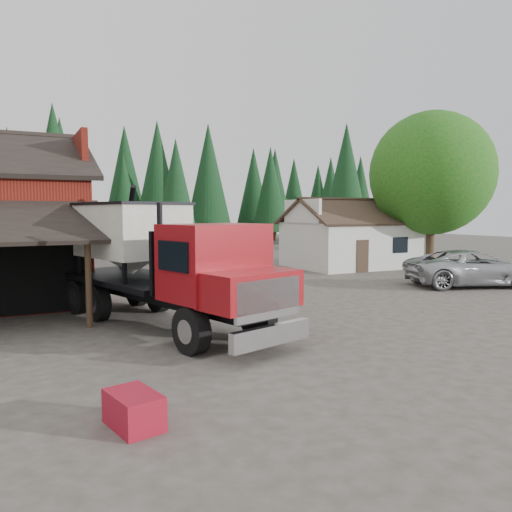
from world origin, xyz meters
name	(u,v)px	position (x,y,z in m)	size (l,w,h in m)	color
ground	(275,323)	(0.00, 0.00, 0.00)	(120.00, 120.00, 0.00)	#443E36
farmhouse	(352,242)	(13.00, 13.00, 1.67)	(8.60, 6.42, 4.65)	silver
deciduous_tree	(432,178)	(17.01, 9.97, 5.91)	(8.00, 8.00, 10.20)	#382619
conifer_backdrop	(90,246)	(0.00, 42.00, 0.00)	(76.00, 16.00, 16.00)	black
near_pine_b	(176,188)	(6.00, 30.00, 5.89)	(3.96, 3.96, 10.40)	#382619
near_pine_c	(346,179)	(22.00, 26.00, 6.89)	(4.84, 4.84, 12.40)	#382619
near_pine_d	(54,171)	(-4.00, 34.00, 7.39)	(5.28, 5.28, 13.40)	#382619
feed_truck	(159,259)	(-3.50, 1.36, 2.17)	(5.52, 10.63, 4.64)	black
silver_car	(473,268)	(12.84, 3.00, 0.90)	(2.99, 6.49, 1.80)	#B1B2B9
equip_box	(134,410)	(-6.00, -6.00, 0.30)	(0.70, 1.10, 0.60)	maroon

